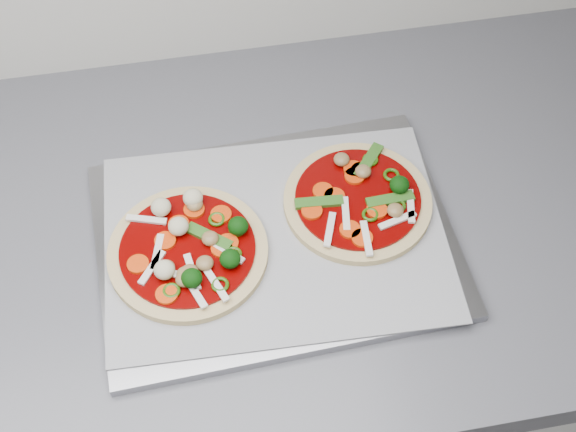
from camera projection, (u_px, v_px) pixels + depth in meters
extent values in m
cube|color=silver|center=(190.00, 393.00, 1.34)|extent=(3.60, 0.60, 0.86)
cube|color=#57565C|center=(153.00, 244.00, 0.98)|extent=(3.60, 0.60, 0.04)
cube|color=gray|center=(275.00, 240.00, 0.95)|extent=(0.43, 0.32, 0.01)
cube|color=gray|center=(275.00, 236.00, 0.94)|extent=(0.41, 0.31, 0.00)
cylinder|color=tan|center=(188.00, 252.00, 0.92)|extent=(0.19, 0.19, 0.01)
cylinder|color=#720003|center=(187.00, 249.00, 0.92)|extent=(0.16, 0.16, 0.00)
cube|color=white|center=(174.00, 274.00, 0.89)|extent=(0.04, 0.03, 0.00)
ellipsoid|color=beige|center=(178.00, 226.00, 0.92)|extent=(0.02, 0.02, 0.02)
torus|color=#244E0B|center=(220.00, 285.00, 0.88)|extent=(0.02, 0.02, 0.00)
ellipsoid|color=olive|center=(166.00, 268.00, 0.89)|extent=(0.02, 0.02, 0.01)
cylinder|color=#F53E0F|center=(222.00, 248.00, 0.91)|extent=(0.03, 0.03, 0.00)
cylinder|color=#F53E0F|center=(167.00, 294.00, 0.88)|extent=(0.03, 0.03, 0.00)
ellipsoid|color=olive|center=(185.00, 274.00, 0.89)|extent=(0.02, 0.02, 0.01)
cylinder|color=#F53E0F|center=(221.00, 214.00, 0.94)|extent=(0.03, 0.03, 0.00)
cube|color=white|center=(226.00, 251.00, 0.91)|extent=(0.04, 0.04, 0.00)
ellipsoid|color=beige|center=(161.00, 207.00, 0.94)|extent=(0.03, 0.03, 0.02)
cube|color=#356820|center=(209.00, 237.00, 0.92)|extent=(0.05, 0.05, 0.00)
torus|color=#244E0B|center=(233.00, 254.00, 0.91)|extent=(0.03, 0.03, 0.00)
cube|color=white|center=(216.00, 285.00, 0.88)|extent=(0.03, 0.05, 0.00)
cylinder|color=#F53E0F|center=(194.00, 210.00, 0.94)|extent=(0.03, 0.03, 0.00)
ellipsoid|color=beige|center=(164.00, 270.00, 0.89)|extent=(0.03, 0.03, 0.02)
cube|color=white|center=(195.00, 291.00, 0.88)|extent=(0.02, 0.05, 0.00)
ellipsoid|color=olive|center=(184.00, 279.00, 0.88)|extent=(0.03, 0.03, 0.01)
ellipsoid|color=olive|center=(190.00, 272.00, 0.89)|extent=(0.03, 0.03, 0.01)
cylinder|color=#F53E0F|center=(179.00, 224.00, 0.93)|extent=(0.04, 0.04, 0.00)
ellipsoid|color=beige|center=(193.00, 198.00, 0.94)|extent=(0.03, 0.03, 0.02)
ellipsoid|color=olive|center=(205.00, 263.00, 0.90)|extent=(0.02, 0.02, 0.01)
torus|color=#244E0B|center=(217.00, 219.00, 0.94)|extent=(0.03, 0.03, 0.00)
cube|color=white|center=(152.00, 267.00, 0.90)|extent=(0.03, 0.04, 0.00)
cylinder|color=#F53E0F|center=(165.00, 241.00, 0.92)|extent=(0.03, 0.03, 0.00)
cube|color=white|center=(146.00, 220.00, 0.94)|extent=(0.05, 0.02, 0.00)
ellipsoid|color=olive|center=(210.00, 238.00, 0.91)|extent=(0.02, 0.02, 0.01)
cube|color=white|center=(157.00, 252.00, 0.91)|extent=(0.02, 0.05, 0.00)
torus|color=#244E0B|center=(171.00, 291.00, 0.88)|extent=(0.03, 0.03, 0.00)
ellipsoid|color=olive|center=(195.00, 204.00, 0.94)|extent=(0.03, 0.03, 0.01)
cylinder|color=#F53E0F|center=(228.00, 243.00, 0.92)|extent=(0.03, 0.03, 0.00)
ellipsoid|color=#0B3B09|center=(238.00, 226.00, 0.92)|extent=(0.03, 0.03, 0.02)
cube|color=white|center=(192.00, 272.00, 0.89)|extent=(0.02, 0.05, 0.00)
cylinder|color=#F53E0F|center=(138.00, 264.00, 0.90)|extent=(0.03, 0.03, 0.00)
torus|color=#244E0B|center=(237.00, 229.00, 0.93)|extent=(0.03, 0.03, 0.00)
ellipsoid|color=#0B3B09|center=(192.00, 278.00, 0.88)|extent=(0.03, 0.03, 0.02)
ellipsoid|color=#0B3B09|center=(230.00, 259.00, 0.89)|extent=(0.03, 0.03, 0.02)
cylinder|color=tan|center=(357.00, 201.00, 0.96)|extent=(0.22, 0.22, 0.01)
cylinder|color=#720003|center=(358.00, 198.00, 0.96)|extent=(0.19, 0.19, 0.00)
torus|color=#244E0B|center=(370.00, 215.00, 0.94)|extent=(0.02, 0.02, 0.00)
cube|color=white|center=(330.00, 230.00, 0.93)|extent=(0.02, 0.05, 0.00)
ellipsoid|color=#0B3B09|center=(399.00, 185.00, 0.96)|extent=(0.02, 0.02, 0.02)
cylinder|color=#F53E0F|center=(355.00, 176.00, 0.97)|extent=(0.03, 0.03, 0.00)
cylinder|color=#F53E0F|center=(362.00, 238.00, 0.92)|extent=(0.03, 0.03, 0.00)
torus|color=#244E0B|center=(370.00, 160.00, 0.99)|extent=(0.03, 0.03, 0.00)
cube|color=#356820|center=(319.00, 202.00, 0.95)|extent=(0.06, 0.02, 0.00)
cube|color=#356820|center=(390.00, 199.00, 0.95)|extent=(0.06, 0.02, 0.00)
cube|color=white|center=(397.00, 220.00, 0.94)|extent=(0.05, 0.02, 0.00)
cylinder|color=#F53E0F|center=(350.00, 230.00, 0.93)|extent=(0.03, 0.03, 0.00)
cube|color=white|center=(366.00, 238.00, 0.92)|extent=(0.01, 0.05, 0.00)
ellipsoid|color=olive|center=(363.00, 171.00, 0.97)|extent=(0.03, 0.03, 0.01)
ellipsoid|color=olive|center=(395.00, 210.00, 0.94)|extent=(0.03, 0.03, 0.01)
cylinder|color=#F53E0F|center=(323.00, 191.00, 0.96)|extent=(0.03, 0.03, 0.00)
cylinder|color=#F53E0F|center=(334.00, 196.00, 0.96)|extent=(0.03, 0.03, 0.00)
cylinder|color=#F53E0F|center=(361.00, 171.00, 0.98)|extent=(0.03, 0.03, 0.00)
cube|color=#356820|center=(369.00, 161.00, 0.99)|extent=(0.05, 0.05, 0.00)
cube|color=white|center=(346.00, 214.00, 0.94)|extent=(0.02, 0.05, 0.00)
torus|color=#244E0B|center=(391.00, 175.00, 0.97)|extent=(0.03, 0.03, 0.00)
cylinder|color=#F53E0F|center=(377.00, 210.00, 0.94)|extent=(0.03, 0.03, 0.00)
torus|color=#244E0B|center=(398.00, 206.00, 0.95)|extent=(0.03, 0.03, 0.00)
cube|color=white|center=(411.00, 206.00, 0.95)|extent=(0.02, 0.05, 0.00)
cylinder|color=#F53E0F|center=(354.00, 169.00, 0.98)|extent=(0.03, 0.03, 0.00)
ellipsoid|color=olive|center=(342.00, 159.00, 0.98)|extent=(0.03, 0.03, 0.01)
cylinder|color=#F53E0F|center=(312.00, 211.00, 0.94)|extent=(0.03, 0.03, 0.00)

